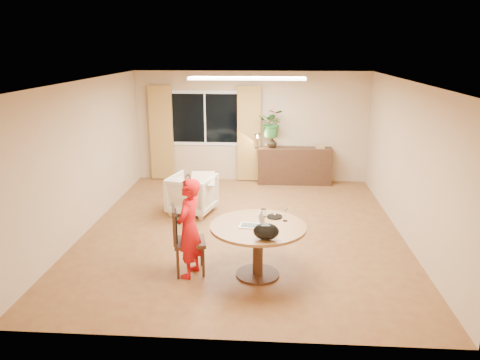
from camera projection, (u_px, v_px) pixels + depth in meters
The scene contains 24 objects.
floor at pixel (243, 230), 8.33m from camera, with size 6.50×6.50×0.00m, color brown.
ceiling at pixel (243, 81), 7.61m from camera, with size 6.50×6.50×0.00m, color white.
wall_back at pixel (251, 127), 11.08m from camera, with size 5.50×5.50×0.00m, color tan.
wall_left at pixel (86, 156), 8.15m from camera, with size 6.50×6.50×0.00m, color tan.
wall_right at pixel (407, 161), 7.79m from camera, with size 6.50×6.50×0.00m, color tan.
window at pixel (205, 118), 11.08m from camera, with size 1.70×0.03×1.30m.
curtain_left at pixel (161, 133), 11.17m from camera, with size 0.55×0.08×2.25m, color olive.
curtain_right at pixel (249, 134), 11.04m from camera, with size 0.55×0.08×2.25m, color olive.
ceiling_panel at pixel (247, 78), 8.77m from camera, with size 2.20×0.35×0.05m, color white.
dining_table at pixel (258, 236), 6.51m from camera, with size 1.34×1.34×0.76m.
dining_chair at pixel (189, 240), 6.63m from camera, with size 0.48×0.44×1.00m, color #311E10, non-canonical shape.
child at pixel (189, 228), 6.50m from camera, with size 0.34×0.52×1.43m, color red.
laptop at pixel (251, 219), 6.40m from camera, with size 0.33×0.22×0.22m, color #B7B7BC, non-canonical shape.
tumbler at pixel (263, 213), 6.77m from camera, with size 0.08×0.08×0.12m, color white, non-canonical shape.
wine_glass at pixel (285, 214), 6.60m from camera, with size 0.07×0.07×0.20m, color white, non-canonical shape.
pot_lid at pixel (275, 216), 6.76m from camera, with size 0.23×0.23×0.04m, color white, non-canonical shape.
handbag at pixel (266, 232), 5.96m from camera, with size 0.33×0.19×0.22m, color black, non-canonical shape.
armchair at pixel (192, 194), 9.09m from camera, with size 0.81×0.83×0.76m, color #BEAD96.
throw at pixel (203, 175), 8.95m from camera, with size 0.45×0.55×0.03m, color beige, non-canonical shape.
sideboard at pixel (295, 166), 11.03m from camera, with size 1.72×0.42×0.86m, color #311E10.
vase at pixel (272, 142), 10.91m from camera, with size 0.24×0.24×0.25m, color black.
bouquet at pixel (272, 123), 10.78m from camera, with size 0.59×0.51×0.66m, color #246026.
book_stack at pixel (320, 146), 10.86m from camera, with size 0.21×0.16×0.09m, color #916C49, non-canonical shape.
desk_lamp at pixel (257, 141), 10.87m from camera, with size 0.14×0.14×0.35m, color black, non-canonical shape.
Camera 1 is at (0.48, -7.74, 3.15)m, focal length 35.00 mm.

